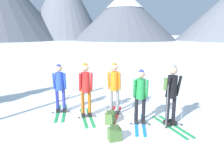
{
  "coord_description": "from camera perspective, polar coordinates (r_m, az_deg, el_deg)",
  "views": [
    {
      "loc": [
        -0.01,
        -6.72,
        2.74
      ],
      "look_at": [
        0.11,
        0.39,
        1.05
      ],
      "focal_mm": 34.96,
      "sensor_mm": 36.0,
      "label": 1
    }
  ],
  "objects": [
    {
      "name": "skier_in_green",
      "position": [
        6.6,
        7.44,
        -2.52
      ],
      "size": [
        0.61,
        1.69,
        1.69
      ],
      "color": "#1E84D1",
      "rests_on": "ground"
    },
    {
      "name": "backpack_on_snow_beside",
      "position": [
        5.79,
        0.67,
        -12.82
      ],
      "size": [
        0.38,
        0.33,
        0.38
      ],
      "color": "#4C7238",
      "rests_on": "ground"
    },
    {
      "name": "skier_in_orange",
      "position": [
        7.29,
        0.65,
        -0.36
      ],
      "size": [
        0.62,
        1.69,
        1.78
      ],
      "color": "red",
      "rests_on": "ground"
    },
    {
      "name": "backpack_on_snow_front",
      "position": [
        6.77,
        -0.46,
        -8.78
      ],
      "size": [
        0.34,
        0.38,
        0.38
      ],
      "color": "#4C7238",
      "rests_on": "ground"
    },
    {
      "name": "skier_in_blue",
      "position": [
        7.68,
        -13.5,
        -0.65
      ],
      "size": [
        0.61,
        1.74,
        1.7
      ],
      "color": "green",
      "rests_on": "ground"
    },
    {
      "name": "skier_in_black",
      "position": [
        6.6,
        15.34,
        -1.92
      ],
      "size": [
        0.87,
        1.72,
        1.85
      ],
      "color": "green",
      "rests_on": "ground"
    },
    {
      "name": "mountain_ridge_distant",
      "position": [
        81.07,
        -6.07,
        20.3
      ],
      "size": [
        130.83,
        48.97,
        29.25
      ],
      "color": "slate",
      "rests_on": "ground"
    },
    {
      "name": "skier_in_red",
      "position": [
        7.1,
        -6.92,
        -0.69
      ],
      "size": [
        0.68,
        1.71,
        1.81
      ],
      "color": "green",
      "rests_on": "ground"
    },
    {
      "name": "ground_plane",
      "position": [
        7.25,
        -0.86,
        -8.83
      ],
      "size": [
        400.0,
        400.0,
        0.0
      ],
      "primitive_type": "plane",
      "color": "white"
    }
  ]
}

